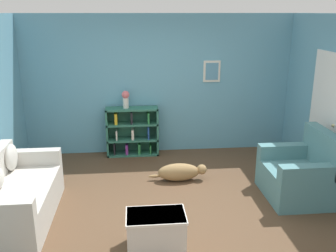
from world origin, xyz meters
name	(u,v)px	position (x,y,z in m)	size (l,w,h in m)	color
ground_plane	(171,205)	(0.00, 0.00, 0.00)	(14.00, 14.00, 0.00)	brown
wall_back	(159,85)	(0.00, 2.25, 1.30)	(5.60, 0.13, 2.60)	#609EB7
couch	(14,197)	(-2.06, -0.18, 0.32)	(0.84, 1.73, 0.84)	beige
bookshelf	(132,132)	(-0.52, 2.05, 0.45)	(0.97, 0.30, 0.92)	#2D6B56
recliner_chair	(302,174)	(1.93, 0.08, 0.35)	(0.91, 1.01, 0.99)	slate
coffee_table	(156,230)	(-0.27, -0.98, 0.23)	(0.68, 0.43, 0.43)	silver
dog	(180,172)	(0.24, 0.79, 0.15)	(0.94, 0.26, 0.29)	#9E7A4C
vase	(126,98)	(-0.62, 2.03, 1.10)	(0.14, 0.14, 0.32)	silver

